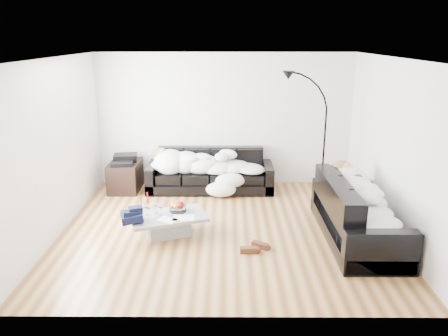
{
  "coord_description": "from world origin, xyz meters",
  "views": [
    {
      "loc": [
        0.04,
        -6.27,
        2.91
      ],
      "look_at": [
        0.0,
        0.3,
        0.9
      ],
      "focal_mm": 35.0,
      "sensor_mm": 36.0,
      "label": 1
    }
  ],
  "objects_px": {
    "shoes": "(254,247)",
    "stereo": "(124,159)",
    "sofa_right": "(358,211)",
    "coffee_table": "(169,225)",
    "candle_right": "(148,201)",
    "wine_glass_c": "(161,209)",
    "wine_glass_b": "(146,210)",
    "av_cabinet": "(125,176)",
    "sleeper_back": "(210,160)",
    "sofa_back": "(210,171)",
    "floor_lamp": "(324,144)",
    "candle_left": "(141,203)",
    "sleeper_right": "(360,197)",
    "wine_glass_a": "(156,208)",
    "fruit_bowl": "(178,206)"
  },
  "relations": [
    {
      "from": "sleeper_right",
      "to": "wine_glass_b",
      "type": "distance_m",
      "value": 3.14
    },
    {
      "from": "wine_glass_a",
      "to": "floor_lamp",
      "type": "xyz_separation_m",
      "value": [
        2.83,
        1.56,
        0.61
      ]
    },
    {
      "from": "sleeper_back",
      "to": "fruit_bowl",
      "type": "relative_size",
      "value": 7.76
    },
    {
      "from": "sofa_right",
      "to": "wine_glass_b",
      "type": "xyz_separation_m",
      "value": [
        -3.13,
        0.1,
        -0.03
      ]
    },
    {
      "from": "candle_right",
      "to": "floor_lamp",
      "type": "relative_size",
      "value": 0.13
    },
    {
      "from": "candle_left",
      "to": "av_cabinet",
      "type": "relative_size",
      "value": 0.27
    },
    {
      "from": "sofa_right",
      "to": "sleeper_right",
      "type": "bearing_deg",
      "value": 0.0
    },
    {
      "from": "coffee_table",
      "to": "candle_left",
      "type": "bearing_deg",
      "value": 153.74
    },
    {
      "from": "candle_right",
      "to": "av_cabinet",
      "type": "bearing_deg",
      "value": 112.96
    },
    {
      "from": "coffee_table",
      "to": "candle_right",
      "type": "height_order",
      "value": "candle_right"
    },
    {
      "from": "fruit_bowl",
      "to": "av_cabinet",
      "type": "xyz_separation_m",
      "value": [
        -1.22,
        1.88,
        -0.12
      ]
    },
    {
      "from": "stereo",
      "to": "shoes",
      "type": "bearing_deg",
      "value": -56.18
    },
    {
      "from": "coffee_table",
      "to": "av_cabinet",
      "type": "distance_m",
      "value": 2.31
    },
    {
      "from": "coffee_table",
      "to": "wine_glass_b",
      "type": "height_order",
      "value": "wine_glass_b"
    },
    {
      "from": "sleeper_back",
      "to": "wine_glass_c",
      "type": "distance_m",
      "value": 2.09
    },
    {
      "from": "fruit_bowl",
      "to": "sleeper_back",
      "type": "bearing_deg",
      "value": 76.8
    },
    {
      "from": "coffee_table",
      "to": "wine_glass_c",
      "type": "distance_m",
      "value": 0.28
    },
    {
      "from": "sleeper_right",
      "to": "sofa_back",
      "type": "bearing_deg",
      "value": 46.76
    },
    {
      "from": "sofa_right",
      "to": "candle_right",
      "type": "height_order",
      "value": "sofa_right"
    },
    {
      "from": "shoes",
      "to": "wine_glass_c",
      "type": "bearing_deg",
      "value": 170.93
    },
    {
      "from": "wine_glass_b",
      "to": "stereo",
      "type": "relative_size",
      "value": 0.42
    },
    {
      "from": "av_cabinet",
      "to": "stereo",
      "type": "bearing_deg",
      "value": 90.38
    },
    {
      "from": "sofa_back",
      "to": "coffee_table",
      "type": "bearing_deg",
      "value": -105.35
    },
    {
      "from": "candle_right",
      "to": "floor_lamp",
      "type": "distance_m",
      "value": 3.34
    },
    {
      "from": "sofa_right",
      "to": "candle_right",
      "type": "xyz_separation_m",
      "value": [
        -3.15,
        0.35,
        0.01
      ]
    },
    {
      "from": "candle_right",
      "to": "sofa_right",
      "type": "bearing_deg",
      "value": -6.39
    },
    {
      "from": "fruit_bowl",
      "to": "stereo",
      "type": "height_order",
      "value": "stereo"
    },
    {
      "from": "sofa_back",
      "to": "shoes",
      "type": "bearing_deg",
      "value": -74.26
    },
    {
      "from": "sleeper_right",
      "to": "stereo",
      "type": "xyz_separation_m",
      "value": [
        -3.9,
        2.13,
        -0.03
      ]
    },
    {
      "from": "sofa_back",
      "to": "candle_left",
      "type": "bearing_deg",
      "value": -118.85
    },
    {
      "from": "sleeper_back",
      "to": "sofa_back",
      "type": "bearing_deg",
      "value": 90.0
    },
    {
      "from": "wine_glass_a",
      "to": "floor_lamp",
      "type": "distance_m",
      "value": 3.29
    },
    {
      "from": "coffee_table",
      "to": "sleeper_right",
      "type": "bearing_deg",
      "value": -2.01
    },
    {
      "from": "sleeper_right",
      "to": "candle_left",
      "type": "bearing_deg",
      "value": 84.45
    },
    {
      "from": "sofa_back",
      "to": "sofa_right",
      "type": "bearing_deg",
      "value": -43.24
    },
    {
      "from": "sleeper_back",
      "to": "stereo",
      "type": "height_order",
      "value": "sleeper_back"
    },
    {
      "from": "fruit_bowl",
      "to": "stereo",
      "type": "bearing_deg",
      "value": 123.14
    },
    {
      "from": "sofa_right",
      "to": "coffee_table",
      "type": "distance_m",
      "value": 2.82
    },
    {
      "from": "sofa_back",
      "to": "wine_glass_c",
      "type": "relative_size",
      "value": 12.86
    },
    {
      "from": "coffee_table",
      "to": "fruit_bowl",
      "type": "height_order",
      "value": "fruit_bowl"
    },
    {
      "from": "wine_glass_c",
      "to": "floor_lamp",
      "type": "xyz_separation_m",
      "value": [
        2.75,
        1.64,
        0.6
      ]
    },
    {
      "from": "wine_glass_a",
      "to": "shoes",
      "type": "distance_m",
      "value": 1.61
    },
    {
      "from": "shoes",
      "to": "stereo",
      "type": "xyz_separation_m",
      "value": [
        -2.36,
        2.52,
        0.58
      ]
    },
    {
      "from": "wine_glass_a",
      "to": "wine_glass_b",
      "type": "bearing_deg",
      "value": -146.03
    },
    {
      "from": "coffee_table",
      "to": "sofa_right",
      "type": "bearing_deg",
      "value": -2.01
    },
    {
      "from": "sleeper_right",
      "to": "wine_glass_c",
      "type": "distance_m",
      "value": 2.93
    },
    {
      "from": "coffee_table",
      "to": "sofa_back",
      "type": "bearing_deg",
      "value": 74.65
    },
    {
      "from": "fruit_bowl",
      "to": "sleeper_right",
      "type": "bearing_deg",
      "value": -5.37
    },
    {
      "from": "sofa_back",
      "to": "floor_lamp",
      "type": "bearing_deg",
      "value": -10.24
    },
    {
      "from": "wine_glass_b",
      "to": "candle_left",
      "type": "bearing_deg",
      "value": 118.05
    }
  ]
}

